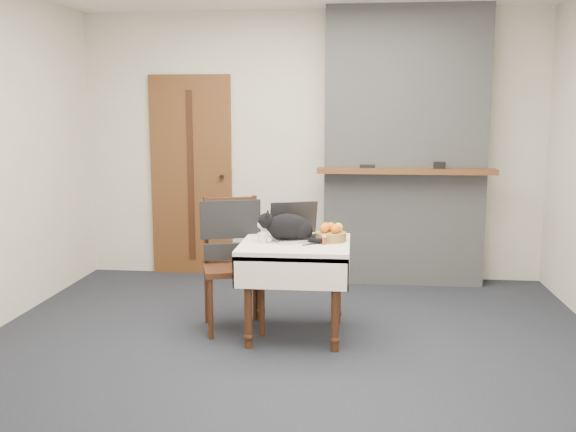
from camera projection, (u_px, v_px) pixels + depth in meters
name	position (u px, v px, depth m)	size (l,w,h in m)	color
ground	(290.00, 345.00, 4.54)	(4.50, 4.50, 0.00)	black
room_shell	(297.00, 94.00, 4.72)	(4.52, 4.01, 2.61)	beige
door	(191.00, 176.00, 6.44)	(0.82, 0.10, 2.00)	brown
chimney	(404.00, 148.00, 6.06)	(1.62, 0.48, 2.60)	gray
side_table	(295.00, 257.00, 4.65)	(0.78, 0.78, 0.70)	#361A0E
laptop	(297.00, 230.00, 4.74)	(0.45, 0.42, 0.27)	#B7B7BC
cat	(289.00, 228.00, 4.64)	(0.48, 0.21, 0.23)	black
cream_jar	(262.00, 238.00, 4.60)	(0.06, 0.06, 0.07)	silver
pill_bottle	(324.00, 240.00, 4.53)	(0.03, 0.03, 0.07)	#963512
fruit_basket	(331.00, 234.00, 4.67)	(0.23, 0.23, 0.13)	olive
desk_clutter	(318.00, 242.00, 4.63)	(0.16, 0.02, 0.01)	black
chair	(232.00, 244.00, 4.87)	(0.56, 0.55, 1.00)	#361A0E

